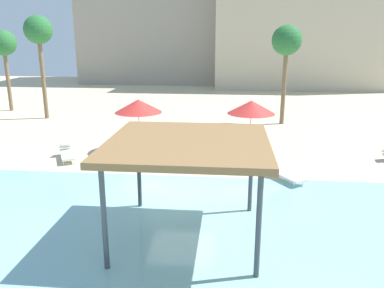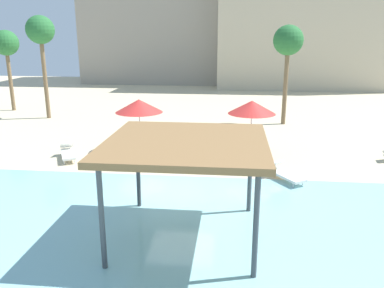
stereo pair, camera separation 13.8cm
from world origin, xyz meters
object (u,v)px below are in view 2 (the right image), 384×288
shade_pavilion (186,146)px  palm_tree_2 (40,33)px  beach_umbrella_red_3 (252,107)px  palm_tree_0 (288,43)px  beach_umbrella_red_6 (139,106)px  lounge_chair_5 (68,152)px  lounge_chair_4 (283,172)px  palm_tree_1 (6,45)px

shade_pavilion → palm_tree_2: size_ratio=0.63×
beach_umbrella_red_3 → palm_tree_0: size_ratio=0.43×
beach_umbrella_red_6 → lounge_chair_5: size_ratio=1.35×
lounge_chair_4 → lounge_chair_5: (-9.91, 1.86, 0.00)m
shade_pavilion → palm_tree_0: size_ratio=0.70×
shade_pavilion → beach_umbrella_red_6: 9.16m
palm_tree_0 → palm_tree_1: (-20.50, 2.76, -0.25)m
lounge_chair_5 → palm_tree_1: bearing=-167.5°
palm_tree_1 → beach_umbrella_red_3: bearing=-29.3°
shade_pavilion → palm_tree_1: (-15.90, 18.40, 2.23)m
palm_tree_0 → palm_tree_2: bearing=179.2°
lounge_chair_4 → palm_tree_0: size_ratio=0.30×
palm_tree_0 → lounge_chair_5: bearing=-141.8°
beach_umbrella_red_3 → palm_tree_0: 8.26m
palm_tree_1 → shade_pavilion: bearing=-49.2°
lounge_chair_4 → palm_tree_1: bearing=-158.3°
shade_pavilion → lounge_chair_4: (3.36, 5.01, -2.44)m
beach_umbrella_red_3 → palm_tree_1: (-18.05, 10.11, 2.59)m
lounge_chair_5 → palm_tree_0: palm_tree_0 is taller
lounge_chair_4 → beach_umbrella_red_6: bearing=-150.8°
beach_umbrella_red_3 → palm_tree_2: size_ratio=0.39×
palm_tree_2 → lounge_chair_4: bearing=-35.6°
beach_umbrella_red_6 → palm_tree_0: (7.99, 7.15, 2.92)m
shade_pavilion → palm_tree_0: (4.60, 15.64, 2.47)m
shade_pavilion → palm_tree_2: bearing=126.7°
shade_pavilion → palm_tree_0: 16.49m
shade_pavilion → palm_tree_1: size_ratio=0.73×
palm_tree_0 → shade_pavilion: bearing=-106.4°
lounge_chair_5 → beach_umbrella_red_6: bearing=90.8°
palm_tree_0 → palm_tree_1: 20.68m
palm_tree_1 → palm_tree_2: palm_tree_2 is taller
palm_tree_0 → palm_tree_1: bearing=172.3°
lounge_chair_4 → palm_tree_1: (-19.26, 13.39, 4.67)m
palm_tree_0 → palm_tree_2: (-16.41, 0.22, 0.62)m
shade_pavilion → palm_tree_0: bearing=73.6°
shade_pavilion → lounge_chair_5: (-6.55, 6.86, -2.44)m
lounge_chair_5 → lounge_chair_4: bearing=52.8°
beach_umbrella_red_3 → lounge_chair_5: beach_umbrella_red_3 is taller
lounge_chair_5 → palm_tree_0: (11.15, 8.78, 4.91)m
beach_umbrella_red_3 → lounge_chair_4: 4.06m
shade_pavilion → lounge_chair_5: bearing=133.7°
lounge_chair_4 → palm_tree_1: palm_tree_1 is taller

